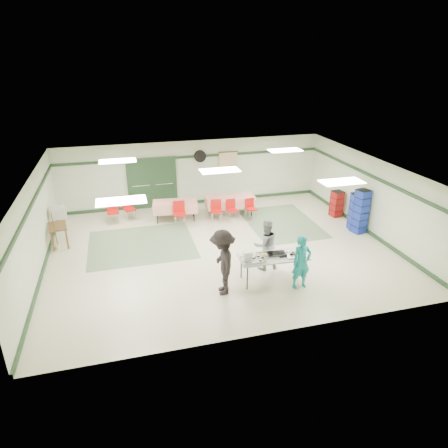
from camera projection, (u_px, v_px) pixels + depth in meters
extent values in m
plane|color=beige|center=(220.00, 249.00, 13.26)|extent=(11.00, 11.00, 0.00)
plane|color=white|center=(220.00, 170.00, 12.19)|extent=(11.00, 11.00, 0.00)
plane|color=beige|center=(193.00, 173.00, 16.72)|extent=(11.00, 0.00, 11.00)
plane|color=beige|center=(271.00, 284.00, 8.74)|extent=(11.00, 0.00, 11.00)
plane|color=beige|center=(34.00, 229.00, 11.42)|extent=(0.00, 9.00, 9.00)
plane|color=beige|center=(371.00, 196.00, 14.03)|extent=(0.00, 9.00, 9.00)
cube|color=#203B21|center=(193.00, 157.00, 16.41)|extent=(11.00, 0.06, 0.10)
cube|color=#203B21|center=(194.00, 202.00, 17.20)|extent=(11.00, 0.06, 0.12)
cube|color=#203B21|center=(31.00, 206.00, 11.15)|extent=(0.06, 9.00, 0.10)
cube|color=#203B21|center=(44.00, 268.00, 11.94)|extent=(0.06, 9.00, 0.12)
cube|color=#203B21|center=(373.00, 177.00, 13.75)|extent=(0.06, 9.00, 0.10)
cube|color=#203B21|center=(365.00, 229.00, 14.54)|extent=(0.06, 9.00, 0.12)
cube|color=#647D5B|center=(142.00, 244.00, 13.56)|extent=(3.50, 3.00, 0.01)
cube|color=#647D5B|center=(281.00, 223.00, 15.26)|extent=(2.50, 3.50, 0.01)
cube|color=gray|center=(141.00, 184.00, 16.26)|extent=(0.90, 0.06, 2.10)
cube|color=gray|center=(164.00, 182.00, 16.48)|extent=(0.90, 0.06, 2.10)
cube|color=#203B21|center=(152.00, 183.00, 16.35)|extent=(2.00, 0.03, 2.15)
cylinder|color=black|center=(200.00, 156.00, 16.45)|extent=(0.50, 0.10, 0.50)
cube|color=#DDBA8A|center=(228.00, 159.00, 16.82)|extent=(0.80, 0.02, 0.60)
cube|color=#B9B9B4|center=(273.00, 257.00, 11.16)|extent=(1.98, 0.86, 0.04)
cylinder|color=black|center=(247.00, 278.00, 10.85)|extent=(0.04, 0.04, 0.72)
cylinder|color=black|center=(305.00, 271.00, 11.20)|extent=(0.04, 0.04, 0.72)
cylinder|color=black|center=(241.00, 267.00, 11.42)|extent=(0.04, 0.04, 0.72)
cylinder|color=black|center=(296.00, 260.00, 11.77)|extent=(0.04, 0.04, 0.72)
cube|color=silver|center=(295.00, 255.00, 11.19)|extent=(0.55, 0.42, 0.02)
cube|color=silver|center=(268.00, 255.00, 11.18)|extent=(0.55, 0.42, 0.02)
cube|color=silver|center=(253.00, 260.00, 10.94)|extent=(0.64, 0.50, 0.02)
cube|color=black|center=(277.00, 254.00, 11.18)|extent=(0.52, 0.34, 0.08)
cube|color=white|center=(248.00, 256.00, 10.92)|extent=(0.23, 0.21, 0.25)
imported|color=teal|center=(301.00, 262.00, 10.82)|extent=(0.59, 0.41, 1.54)
imported|color=gray|center=(265.00, 245.00, 11.77)|extent=(0.78, 0.62, 1.56)
imported|color=black|center=(223.00, 262.00, 10.51)|extent=(0.80, 1.25, 1.83)
cube|color=red|center=(230.00, 197.00, 15.76)|extent=(1.96, 0.94, 0.05)
cube|color=red|center=(230.00, 201.00, 15.84)|extent=(1.96, 0.96, 0.40)
cylinder|color=black|center=(212.00, 210.00, 15.48)|extent=(0.04, 0.04, 0.72)
cylinder|color=black|center=(252.00, 207.00, 15.78)|extent=(0.04, 0.04, 0.72)
cylinder|color=black|center=(209.00, 205.00, 16.05)|extent=(0.04, 0.04, 0.72)
cylinder|color=black|center=(248.00, 202.00, 16.35)|extent=(0.04, 0.04, 0.72)
cube|color=red|center=(175.00, 202.00, 15.24)|extent=(1.75, 0.93, 0.05)
cube|color=red|center=(175.00, 207.00, 15.32)|extent=(1.75, 0.94, 0.40)
cylinder|color=black|center=(157.00, 215.00, 15.05)|extent=(0.04, 0.04, 0.72)
cylinder|color=black|center=(194.00, 213.00, 15.23)|extent=(0.04, 0.04, 0.72)
cylinder|color=black|center=(157.00, 209.00, 15.56)|extent=(0.04, 0.04, 0.72)
cylinder|color=black|center=(193.00, 208.00, 15.73)|extent=(0.04, 0.04, 0.72)
cube|color=red|center=(232.00, 210.00, 15.29)|extent=(0.44, 0.44, 0.04)
cube|color=red|center=(230.00, 204.00, 15.35)|extent=(0.39, 0.09, 0.39)
cylinder|color=silver|center=(230.00, 218.00, 15.19)|extent=(0.02, 0.02, 0.41)
cylinder|color=silver|center=(238.00, 217.00, 15.30)|extent=(0.02, 0.02, 0.41)
cylinder|color=silver|center=(227.00, 215.00, 15.45)|extent=(0.02, 0.02, 0.41)
cylinder|color=silver|center=(234.00, 214.00, 15.56)|extent=(0.02, 0.02, 0.41)
cube|color=red|center=(216.00, 211.00, 15.13)|extent=(0.46, 0.46, 0.04)
cube|color=red|center=(216.00, 204.00, 15.21)|extent=(0.41, 0.09, 0.40)
cylinder|color=silver|center=(213.00, 219.00, 15.06)|extent=(0.02, 0.02, 0.43)
cylinder|color=silver|center=(221.00, 219.00, 15.10)|extent=(0.02, 0.02, 0.43)
cylinder|color=silver|center=(212.00, 216.00, 15.35)|extent=(0.02, 0.02, 0.43)
cylinder|color=silver|center=(220.00, 215.00, 15.39)|extent=(0.02, 0.02, 0.43)
cube|color=red|center=(251.00, 209.00, 15.48)|extent=(0.42, 0.42, 0.04)
cube|color=red|center=(249.00, 203.00, 15.54)|extent=(0.37, 0.09, 0.37)
cylinder|color=silver|center=(249.00, 216.00, 15.38)|extent=(0.02, 0.02, 0.39)
cylinder|color=silver|center=(256.00, 215.00, 15.49)|extent=(0.02, 0.02, 0.39)
cylinder|color=silver|center=(246.00, 213.00, 15.63)|extent=(0.02, 0.02, 0.39)
cylinder|color=silver|center=(253.00, 212.00, 15.74)|extent=(0.02, 0.02, 0.39)
cube|color=red|center=(180.00, 214.00, 14.78)|extent=(0.46, 0.46, 0.04)
cube|color=red|center=(179.00, 206.00, 14.87)|extent=(0.44, 0.06, 0.44)
cylinder|color=silver|center=(176.00, 223.00, 14.69)|extent=(0.02, 0.02, 0.46)
cylinder|color=silver|center=(185.00, 222.00, 14.76)|extent=(0.02, 0.02, 0.46)
cylinder|color=silver|center=(175.00, 219.00, 15.01)|extent=(0.02, 0.02, 0.46)
cylinder|color=silver|center=(184.00, 218.00, 15.08)|extent=(0.02, 0.02, 0.46)
cube|color=red|center=(130.00, 210.00, 15.31)|extent=(0.52, 0.52, 0.04)
cube|color=red|center=(127.00, 203.00, 15.36)|extent=(0.40, 0.17, 0.41)
cylinder|color=silver|center=(128.00, 217.00, 15.19)|extent=(0.02, 0.02, 0.43)
cylinder|color=silver|center=(136.00, 216.00, 15.36)|extent=(0.02, 0.02, 0.43)
cylinder|color=silver|center=(125.00, 215.00, 15.44)|extent=(0.02, 0.02, 0.43)
cylinder|color=silver|center=(133.00, 213.00, 15.61)|extent=(0.02, 0.02, 0.43)
cube|color=red|center=(113.00, 212.00, 14.97)|extent=(0.45, 0.45, 0.04)
cube|color=red|center=(112.00, 205.00, 15.05)|extent=(0.44, 0.05, 0.43)
cylinder|color=silver|center=(109.00, 221.00, 14.87)|extent=(0.02, 0.02, 0.46)
cylinder|color=silver|center=(119.00, 220.00, 14.96)|extent=(0.02, 0.02, 0.46)
cylinder|color=silver|center=(109.00, 217.00, 15.18)|extent=(0.02, 0.02, 0.46)
cylinder|color=silver|center=(118.00, 216.00, 15.27)|extent=(0.02, 0.02, 0.46)
cube|color=navy|center=(356.00, 212.00, 14.44)|extent=(0.50, 0.50, 1.37)
cube|color=maroon|center=(337.00, 204.00, 15.69)|extent=(0.45, 0.45, 1.04)
cube|color=navy|center=(361.00, 211.00, 14.14)|extent=(0.49, 0.49, 1.62)
cube|color=brown|center=(57.00, 226.00, 13.18)|extent=(0.69, 0.94, 0.05)
cube|color=brown|center=(52.00, 242.00, 12.95)|extent=(0.05, 0.05, 0.70)
cube|color=brown|center=(67.00, 239.00, 13.12)|extent=(0.05, 0.05, 0.70)
cube|color=brown|center=(52.00, 233.00, 13.55)|extent=(0.05, 0.05, 0.70)
cube|color=brown|center=(65.00, 231.00, 13.71)|extent=(0.05, 0.05, 0.70)
cube|color=#B7B7B2|center=(59.00, 212.00, 13.72)|extent=(0.56, 0.52, 0.39)
cylinder|color=brown|center=(55.00, 230.00, 13.06)|extent=(0.08, 0.21, 1.26)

